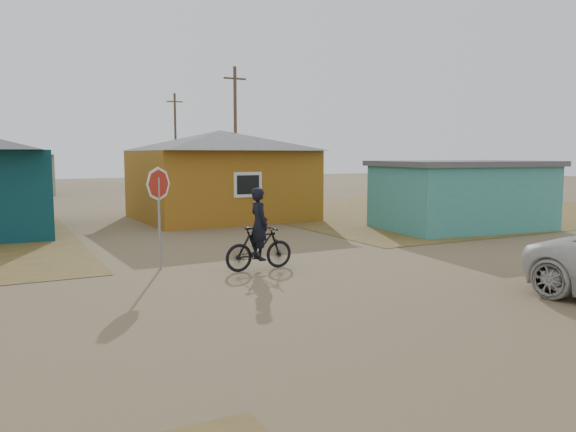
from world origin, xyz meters
name	(u,v)px	position (x,y,z in m)	size (l,w,h in m)	color
ground	(349,293)	(0.00, 0.00, 0.00)	(120.00, 120.00, 0.00)	brown
grass_ne	(434,209)	(14.00, 13.00, 0.01)	(20.00, 18.00, 0.00)	brown
house_yellow	(221,173)	(2.50, 14.00, 2.00)	(7.72, 6.76, 3.90)	#965F17
shed_turquoise	(462,194)	(9.50, 6.50, 1.31)	(6.71, 4.93, 2.60)	teal
house_pale_west	(1,169)	(-6.00, 34.00, 1.86)	(7.04, 6.15, 3.60)	gray
house_beige_east	(197,165)	(10.00, 40.00, 1.86)	(6.95, 6.05, 3.60)	tan
utility_pole_near	(235,132)	(6.50, 22.00, 4.14)	(1.40, 0.20, 8.00)	brown
utility_pole_far	(176,139)	(7.50, 38.00, 4.14)	(1.40, 0.20, 8.00)	brown
stop_sign	(159,195)	(-2.83, 4.18, 1.87)	(0.82, 0.20, 2.55)	gray
cyclist	(259,240)	(-0.67, 2.98, 0.74)	(1.82, 0.66, 2.04)	black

